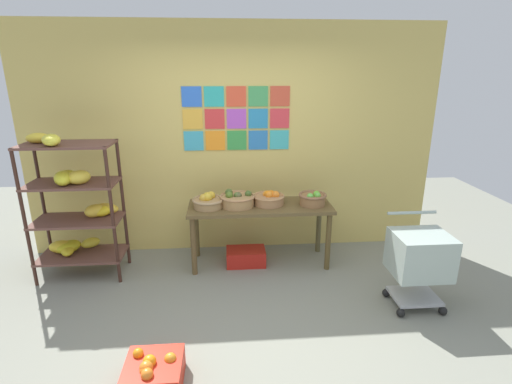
{
  "coord_description": "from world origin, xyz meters",
  "views": [
    {
      "loc": [
        -0.08,
        -2.82,
        2.17
      ],
      "look_at": [
        0.2,
        0.81,
        1.02
      ],
      "focal_mm": 27.11,
      "sensor_mm": 36.0,
      "label": 1
    }
  ],
  "objects_px": {
    "display_table": "(260,213)",
    "fruit_basket_back_right": "(208,201)",
    "banana_shelf_unit": "(75,204)",
    "produce_crate_under_table": "(246,257)",
    "orange_crate_foreground": "(154,373)",
    "fruit_basket_left": "(237,199)",
    "fruit_basket_centre": "(269,198)",
    "fruit_basket_right": "(313,198)",
    "shopping_cart": "(420,257)"
  },
  "relations": [
    {
      "from": "fruit_basket_back_right",
      "to": "fruit_basket_left",
      "type": "bearing_deg",
      "value": 2.26
    },
    {
      "from": "fruit_basket_centre",
      "to": "fruit_basket_back_right",
      "type": "distance_m",
      "value": 0.69
    },
    {
      "from": "produce_crate_under_table",
      "to": "fruit_basket_back_right",
      "type": "bearing_deg",
      "value": 177.87
    },
    {
      "from": "fruit_basket_back_right",
      "to": "display_table",
      "type": "bearing_deg",
      "value": 1.77
    },
    {
      "from": "fruit_basket_centre",
      "to": "orange_crate_foreground",
      "type": "relative_size",
      "value": 0.9
    },
    {
      "from": "fruit_basket_centre",
      "to": "shopping_cart",
      "type": "xyz_separation_m",
      "value": [
        1.3,
        -1.02,
        -0.27
      ]
    },
    {
      "from": "banana_shelf_unit",
      "to": "display_table",
      "type": "bearing_deg",
      "value": 3.01
    },
    {
      "from": "banana_shelf_unit",
      "to": "fruit_basket_right",
      "type": "distance_m",
      "value": 2.57
    },
    {
      "from": "banana_shelf_unit",
      "to": "fruit_basket_centre",
      "type": "xyz_separation_m",
      "value": [
        2.09,
        0.13,
        -0.03
      ]
    },
    {
      "from": "produce_crate_under_table",
      "to": "shopping_cart",
      "type": "height_order",
      "value": "shopping_cart"
    },
    {
      "from": "fruit_basket_right",
      "to": "fruit_basket_centre",
      "type": "bearing_deg",
      "value": 171.93
    },
    {
      "from": "display_table",
      "to": "banana_shelf_unit",
      "type": "bearing_deg",
      "value": -176.99
    },
    {
      "from": "fruit_basket_centre",
      "to": "fruit_basket_back_right",
      "type": "relative_size",
      "value": 1.02
    },
    {
      "from": "orange_crate_foreground",
      "to": "fruit_basket_right",
      "type": "bearing_deg",
      "value": 49.39
    },
    {
      "from": "fruit_basket_right",
      "to": "orange_crate_foreground",
      "type": "relative_size",
      "value": 0.77
    },
    {
      "from": "banana_shelf_unit",
      "to": "produce_crate_under_table",
      "type": "xyz_separation_m",
      "value": [
        1.81,
        0.07,
        -0.72
      ]
    },
    {
      "from": "banana_shelf_unit",
      "to": "produce_crate_under_table",
      "type": "bearing_deg",
      "value": 2.24
    },
    {
      "from": "orange_crate_foreground",
      "to": "shopping_cart",
      "type": "relative_size",
      "value": 0.46
    },
    {
      "from": "banana_shelf_unit",
      "to": "fruit_basket_back_right",
      "type": "relative_size",
      "value": 4.43
    },
    {
      "from": "fruit_basket_back_right",
      "to": "orange_crate_foreground",
      "type": "bearing_deg",
      "value": -100.83
    },
    {
      "from": "fruit_basket_centre",
      "to": "fruit_basket_right",
      "type": "height_order",
      "value": "fruit_basket_right"
    },
    {
      "from": "produce_crate_under_table",
      "to": "fruit_basket_right",
      "type": "bearing_deg",
      "value": -0.59
    },
    {
      "from": "produce_crate_under_table",
      "to": "shopping_cart",
      "type": "bearing_deg",
      "value": -31.57
    },
    {
      "from": "banana_shelf_unit",
      "to": "produce_crate_under_table",
      "type": "distance_m",
      "value": 1.95
    },
    {
      "from": "fruit_basket_back_right",
      "to": "shopping_cart",
      "type": "relative_size",
      "value": 0.41
    },
    {
      "from": "fruit_basket_left",
      "to": "shopping_cart",
      "type": "height_order",
      "value": "fruit_basket_left"
    },
    {
      "from": "fruit_basket_left",
      "to": "fruit_basket_back_right",
      "type": "height_order",
      "value": "fruit_basket_left"
    },
    {
      "from": "fruit_basket_left",
      "to": "display_table",
      "type": "bearing_deg",
      "value": 1.14
    },
    {
      "from": "banana_shelf_unit",
      "to": "shopping_cart",
      "type": "distance_m",
      "value": 3.51
    },
    {
      "from": "produce_crate_under_table",
      "to": "banana_shelf_unit",
      "type": "bearing_deg",
      "value": -177.76
    },
    {
      "from": "fruit_basket_left",
      "to": "orange_crate_foreground",
      "type": "bearing_deg",
      "value": -110.28
    },
    {
      "from": "banana_shelf_unit",
      "to": "fruit_basket_right",
      "type": "height_order",
      "value": "banana_shelf_unit"
    },
    {
      "from": "display_table",
      "to": "fruit_basket_centre",
      "type": "bearing_deg",
      "value": 15.13
    },
    {
      "from": "display_table",
      "to": "orange_crate_foreground",
      "type": "height_order",
      "value": "display_table"
    },
    {
      "from": "fruit_basket_centre",
      "to": "fruit_basket_left",
      "type": "relative_size",
      "value": 0.92
    },
    {
      "from": "banana_shelf_unit",
      "to": "fruit_basket_centre",
      "type": "height_order",
      "value": "banana_shelf_unit"
    },
    {
      "from": "fruit_basket_back_right",
      "to": "produce_crate_under_table",
      "type": "relative_size",
      "value": 0.79
    },
    {
      "from": "orange_crate_foreground",
      "to": "display_table",
      "type": "bearing_deg",
      "value": 62.94
    },
    {
      "from": "shopping_cart",
      "to": "fruit_basket_left",
      "type": "bearing_deg",
      "value": 144.39
    },
    {
      "from": "display_table",
      "to": "fruit_basket_back_right",
      "type": "xyz_separation_m",
      "value": [
        -0.58,
        -0.02,
        0.17
      ]
    },
    {
      "from": "fruit_basket_right",
      "to": "orange_crate_foreground",
      "type": "xyz_separation_m",
      "value": [
        -1.52,
        -1.77,
        -0.69
      ]
    },
    {
      "from": "orange_crate_foreground",
      "to": "fruit_basket_back_right",
      "type": "bearing_deg",
      "value": 79.17
    },
    {
      "from": "banana_shelf_unit",
      "to": "orange_crate_foreground",
      "type": "bearing_deg",
      "value": -58.17
    },
    {
      "from": "display_table",
      "to": "fruit_basket_back_right",
      "type": "bearing_deg",
      "value": -178.23
    },
    {
      "from": "produce_crate_under_table",
      "to": "fruit_basket_left",
      "type": "bearing_deg",
      "value": 162.59
    },
    {
      "from": "display_table",
      "to": "fruit_basket_back_right",
      "type": "relative_size",
      "value": 4.51
    },
    {
      "from": "banana_shelf_unit",
      "to": "fruit_basket_back_right",
      "type": "height_order",
      "value": "banana_shelf_unit"
    },
    {
      "from": "fruit_basket_back_right",
      "to": "orange_crate_foreground",
      "type": "height_order",
      "value": "fruit_basket_back_right"
    },
    {
      "from": "fruit_basket_right",
      "to": "shopping_cart",
      "type": "distance_m",
      "value": 1.28
    },
    {
      "from": "fruit_basket_left",
      "to": "produce_crate_under_table",
      "type": "xyz_separation_m",
      "value": [
        0.09,
        -0.03,
        -0.7
      ]
    }
  ]
}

